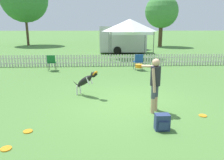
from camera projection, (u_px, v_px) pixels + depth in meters
name	position (u px, v px, depth m)	size (l,w,h in m)	color
ground_plane	(128.00, 103.00, 6.96)	(240.00, 240.00, 0.00)	#4C7A38
handler_person	(154.00, 79.00, 6.04)	(0.66, 0.98, 1.53)	tan
leaping_dog	(86.00, 80.00, 7.51)	(0.98, 0.80, 0.95)	black
frisbee_near_handler	(28.00, 131.00, 5.04)	(0.21, 0.21, 0.02)	orange
frisbee_near_dog	(203.00, 116.00, 5.93)	(0.21, 0.21, 0.02)	orange
frisbee_midfield	(6.00, 149.00, 4.33)	(0.21, 0.21, 0.02)	orange
backpack_on_grass	(162.00, 122.00, 5.10)	(0.34, 0.26, 0.39)	navy
picket_fence	(114.00, 60.00, 13.32)	(20.67, 0.04, 0.71)	beige
folding_chair_blue_left	(51.00, 61.00, 11.83)	(0.45, 0.48, 0.88)	#333338
folding_chair_center	(138.00, 61.00, 12.02)	(0.51, 0.53, 0.90)	#333338
canopy_tent_main	(130.00, 27.00, 16.12)	(3.00, 3.00, 2.91)	#333338
equipment_trailer	(123.00, 39.00, 19.79)	(4.93, 2.43, 2.38)	#B7B7B7
tree_left_grove	(162.00, 12.00, 25.44)	(3.84, 3.84, 6.00)	#4C3823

